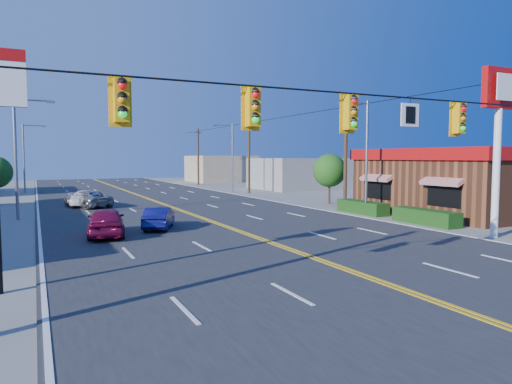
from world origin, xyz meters
name	(u,v)px	position (x,y,z in m)	size (l,w,h in m)	color
ground	(378,283)	(0.00, 0.00, 0.00)	(160.00, 160.00, 0.00)	gray
road	(190,214)	(0.00, 20.00, 0.03)	(20.00, 120.00, 0.06)	#2D2D30
signal_span	(378,131)	(-0.12, 0.00, 4.89)	(24.32, 0.34, 9.00)	#47301E
kfc	(478,180)	(19.90, 12.00, 2.38)	(16.30, 12.40, 4.70)	brown
kfc_pylon	(498,118)	(11.00, 4.00, 6.04)	(2.20, 0.36, 8.50)	white
streetlight_se	(364,151)	(10.79, 14.00, 4.51)	(2.55, 0.25, 8.00)	gray
streetlight_ne	(231,154)	(10.79, 38.00, 4.51)	(2.55, 0.25, 8.00)	gray
streetlight_sw	(19,151)	(-10.79, 22.00, 4.51)	(2.55, 0.25, 8.00)	gray
streetlight_nw	(26,154)	(-10.79, 48.00, 4.51)	(2.55, 0.25, 8.00)	gray
utility_pole_near	(345,156)	(12.20, 18.00, 4.20)	(0.28, 0.28, 8.40)	#47301E
utility_pole_mid	(249,157)	(12.20, 36.00, 4.20)	(0.28, 0.28, 8.40)	#47301E
utility_pole_far	(198,157)	(12.20, 54.00, 4.20)	(0.28, 0.28, 8.40)	#47301E
tree_kfc_rear	(329,171)	(13.50, 22.00, 2.93)	(2.94, 2.94, 4.41)	#47301E
bld_east_mid	(303,173)	(22.00, 40.00, 2.00)	(12.00, 10.00, 4.00)	gray
bld_east_far	(221,169)	(19.00, 62.00, 2.20)	(10.00, 10.00, 4.40)	tan
car_magenta	(106,223)	(-6.73, 12.75, 0.75)	(1.77, 4.41, 1.50)	maroon
car_blue	(159,219)	(-3.69, 14.04, 0.61)	(1.30, 3.73, 1.23)	navy
car_white	(87,199)	(-6.09, 28.66, 0.66)	(1.85, 4.56, 1.32)	white
car_silver	(87,200)	(-6.16, 27.57, 0.67)	(2.22, 4.82, 1.34)	#949398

